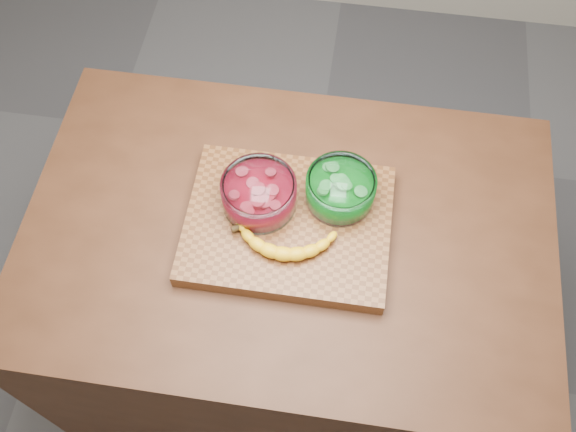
# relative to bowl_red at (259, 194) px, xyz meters

# --- Properties ---
(ground) EXTENTS (3.50, 3.50, 0.00)m
(ground) POSITION_rel_bowl_red_xyz_m (0.07, -0.04, -0.98)
(ground) COLOR #5C5C61
(ground) RESTS_ON ground
(counter) EXTENTS (1.20, 0.80, 0.90)m
(counter) POSITION_rel_bowl_red_xyz_m (0.07, -0.04, -0.53)
(counter) COLOR #482715
(counter) RESTS_ON ground
(cutting_board) EXTENTS (0.45, 0.35, 0.04)m
(cutting_board) POSITION_rel_bowl_red_xyz_m (0.07, -0.04, -0.06)
(cutting_board) COLOR brown
(cutting_board) RESTS_ON counter
(bowl_red) EXTENTS (0.16, 0.16, 0.08)m
(bowl_red) POSITION_rel_bowl_red_xyz_m (0.00, 0.00, 0.00)
(bowl_red) COLOR white
(bowl_red) RESTS_ON cutting_board
(bowl_green) EXTENTS (0.15, 0.15, 0.07)m
(bowl_green) POSITION_rel_bowl_red_xyz_m (0.17, 0.04, -0.00)
(bowl_green) COLOR white
(bowl_green) RESTS_ON cutting_board
(banana) EXTENTS (0.25, 0.11, 0.04)m
(banana) POSITION_rel_bowl_red_xyz_m (0.07, -0.10, -0.02)
(banana) COLOR yellow
(banana) RESTS_ON cutting_board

